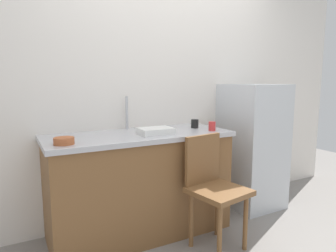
{
  "coord_description": "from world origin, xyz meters",
  "views": [
    {
      "loc": [
        -1.34,
        -1.66,
        1.32
      ],
      "look_at": [
        -0.12,
        0.6,
        0.93
      ],
      "focal_mm": 32.16,
      "sensor_mm": 36.0,
      "label": 1
    }
  ],
  "objects_px": {
    "dish_tray": "(156,131)",
    "cup_red": "(212,126)",
    "terracotta_bowl": "(64,141)",
    "refrigerator": "(252,146)",
    "cup_black": "(195,124)",
    "chair": "(213,186)"
  },
  "relations": [
    {
      "from": "dish_tray",
      "to": "refrigerator",
      "type": "bearing_deg",
      "value": 5.16
    },
    {
      "from": "cup_black",
      "to": "cup_red",
      "type": "relative_size",
      "value": 0.99
    },
    {
      "from": "refrigerator",
      "to": "cup_red",
      "type": "relative_size",
      "value": 16.01
    },
    {
      "from": "chair",
      "to": "dish_tray",
      "type": "height_order",
      "value": "dish_tray"
    },
    {
      "from": "refrigerator",
      "to": "terracotta_bowl",
      "type": "relative_size",
      "value": 9.18
    },
    {
      "from": "terracotta_bowl",
      "to": "cup_black",
      "type": "height_order",
      "value": "cup_black"
    },
    {
      "from": "refrigerator",
      "to": "cup_black",
      "type": "xyz_separation_m",
      "value": [
        -0.72,
        0.01,
        0.28
      ]
    },
    {
      "from": "refrigerator",
      "to": "cup_black",
      "type": "distance_m",
      "value": 0.77
    },
    {
      "from": "dish_tray",
      "to": "terracotta_bowl",
      "type": "bearing_deg",
      "value": -174.29
    },
    {
      "from": "refrigerator",
      "to": "chair",
      "type": "bearing_deg",
      "value": -150.71
    },
    {
      "from": "chair",
      "to": "refrigerator",
      "type": "bearing_deg",
      "value": 19.39
    },
    {
      "from": "refrigerator",
      "to": "terracotta_bowl",
      "type": "xyz_separation_m",
      "value": [
        -1.92,
        -0.18,
        0.26
      ]
    },
    {
      "from": "dish_tray",
      "to": "cup_black",
      "type": "relative_size",
      "value": 3.5
    },
    {
      "from": "dish_tray",
      "to": "cup_red",
      "type": "distance_m",
      "value": 0.52
    },
    {
      "from": "terracotta_bowl",
      "to": "cup_red",
      "type": "bearing_deg",
      "value": -0.66
    },
    {
      "from": "dish_tray",
      "to": "cup_red",
      "type": "height_order",
      "value": "cup_red"
    },
    {
      "from": "terracotta_bowl",
      "to": "cup_black",
      "type": "bearing_deg",
      "value": 9.08
    },
    {
      "from": "refrigerator",
      "to": "terracotta_bowl",
      "type": "height_order",
      "value": "refrigerator"
    },
    {
      "from": "chair",
      "to": "dish_tray",
      "type": "distance_m",
      "value": 0.64
    },
    {
      "from": "terracotta_bowl",
      "to": "dish_tray",
      "type": "bearing_deg",
      "value": 5.71
    },
    {
      "from": "chair",
      "to": "cup_black",
      "type": "bearing_deg",
      "value": 63.93
    },
    {
      "from": "terracotta_bowl",
      "to": "cup_black",
      "type": "distance_m",
      "value": 1.22
    }
  ]
}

